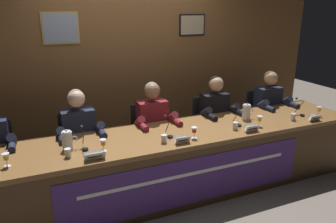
{
  "coord_description": "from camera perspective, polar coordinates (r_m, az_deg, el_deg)",
  "views": [
    {
      "loc": [
        -1.32,
        -3.06,
        2.07
      ],
      "look_at": [
        0.0,
        0.0,
        0.99
      ],
      "focal_mm": 34.79,
      "sensor_mm": 36.0,
      "label": 1
    }
  ],
  "objects": [
    {
      "name": "water_cup_far_right",
      "position": [
        4.27,
        21.06,
        -0.94
      ],
      "size": [
        0.06,
        0.06,
        0.08
      ],
      "color": "silver",
      "rests_on": "conference_table"
    },
    {
      "name": "microphone_right",
      "position": [
        3.89,
        12.03,
        -1.32
      ],
      "size": [
        0.06,
        0.17,
        0.22
      ],
      "color": "black",
      "rests_on": "conference_table"
    },
    {
      "name": "chair_far_right",
      "position": [
        5.08,
        15.87,
        -1.64
      ],
      "size": [
        0.44,
        0.45,
        0.88
      ],
      "color": "black",
      "rests_on": "ground_plane"
    },
    {
      "name": "juice_glass_far_left",
      "position": [
        3.17,
        -26.52,
        -7.22
      ],
      "size": [
        0.06,
        0.06,
        0.12
      ],
      "color": "white",
      "rests_on": "conference_table"
    },
    {
      "name": "chair_right",
      "position": [
        4.6,
        7.18,
        -3.17
      ],
      "size": [
        0.44,
        0.45,
        0.88
      ],
      "color": "black",
      "rests_on": "ground_plane"
    },
    {
      "name": "panelist_far_right",
      "position": [
        4.86,
        17.59,
        0.72
      ],
      "size": [
        0.51,
        0.48,
        1.21
      ],
      "color": "black",
      "rests_on": "ground_plane"
    },
    {
      "name": "water_pitcher_left_side",
      "position": [
        3.3,
        -17.21,
        -4.89
      ],
      "size": [
        0.15,
        0.1,
        0.21
      ],
      "color": "silver",
      "rests_on": "conference_table"
    },
    {
      "name": "water_cup_right",
      "position": [
        3.76,
        11.7,
        -2.55
      ],
      "size": [
        0.06,
        0.06,
        0.08
      ],
      "color": "silver",
      "rests_on": "conference_table"
    },
    {
      "name": "ground_plane",
      "position": [
        3.93,
        0.0,
        -13.85
      ],
      "size": [
        12.0,
        12.0,
        0.0
      ],
      "primitive_type": "plane",
      "color": "#70665B"
    },
    {
      "name": "conference_table",
      "position": [
        3.58,
        0.84,
        -7.67
      ],
      "size": [
        4.74,
        0.86,
        0.74
      ],
      "color": "brown",
      "rests_on": "ground_plane"
    },
    {
      "name": "chair_left",
      "position": [
        4.05,
        -15.26,
        -6.67
      ],
      "size": [
        0.44,
        0.45,
        0.88
      ],
      "color": "black",
      "rests_on": "ground_plane"
    },
    {
      "name": "juice_glass_far_right",
      "position": [
        4.53,
        24.91,
        0.29
      ],
      "size": [
        0.06,
        0.06,
        0.12
      ],
      "color": "white",
      "rests_on": "conference_table"
    },
    {
      "name": "panelist_right",
      "position": [
        4.34,
        8.63,
        -0.63
      ],
      "size": [
        0.51,
        0.48,
        1.21
      ],
      "color": "black",
      "rests_on": "ground_plane"
    },
    {
      "name": "nameplate_far_right",
      "position": [
        4.34,
        24.3,
        -1.02
      ],
      "size": [
        0.16,
        0.06,
        0.08
      ],
      "color": "white",
      "rests_on": "conference_table"
    },
    {
      "name": "panelist_left",
      "position": [
        3.76,
        -15.14,
        -4.04
      ],
      "size": [
        0.51,
        0.48,
        1.21
      ],
      "color": "black",
      "rests_on": "ground_plane"
    },
    {
      "name": "juice_glass_right",
      "position": [
        3.91,
        15.75,
        -1.3
      ],
      "size": [
        0.06,
        0.06,
        0.12
      ],
      "color": "white",
      "rests_on": "conference_table"
    },
    {
      "name": "microphone_left",
      "position": [
        3.28,
        -14.51,
        -5.15
      ],
      "size": [
        0.06,
        0.17,
        0.22
      ],
      "color": "black",
      "rests_on": "conference_table"
    },
    {
      "name": "nameplate_right",
      "position": [
        3.74,
        14.45,
        -2.87
      ],
      "size": [
        0.17,
        0.06,
        0.08
      ],
      "color": "white",
      "rests_on": "conference_table"
    },
    {
      "name": "juice_glass_center",
      "position": [
        3.44,
        4.62,
        -3.35
      ],
      "size": [
        0.06,
        0.06,
        0.12
      ],
      "color": "white",
      "rests_on": "conference_table"
    },
    {
      "name": "water_cup_left",
      "position": [
        3.16,
        -17.13,
        -7.03
      ],
      "size": [
        0.06,
        0.06,
        0.08
      ],
      "color": "silver",
      "rests_on": "conference_table"
    },
    {
      "name": "water_cup_center",
      "position": [
        3.34,
        -0.71,
        -4.86
      ],
      "size": [
        0.06,
        0.06,
        0.08
      ],
      "color": "silver",
      "rests_on": "conference_table"
    },
    {
      "name": "nameplate_left",
      "position": [
        3.05,
        -12.75,
        -7.59
      ],
      "size": [
        0.19,
        0.06,
        0.08
      ],
      "color": "white",
      "rests_on": "conference_table"
    },
    {
      "name": "microphone_far_right",
      "position": [
        4.49,
        22.17,
        0.32
      ],
      "size": [
        0.06,
        0.17,
        0.22
      ],
      "color": "black",
      "rests_on": "conference_table"
    },
    {
      "name": "chair_center",
      "position": [
        4.24,
        -3.3,
        -4.9
      ],
      "size": [
        0.44,
        0.45,
        0.88
      ],
      "color": "black",
      "rests_on": "ground_plane"
    },
    {
      "name": "water_pitcher_right_side",
      "position": [
        4.11,
        13.59,
        -0.08
      ],
      "size": [
        0.15,
        0.1,
        0.21
      ],
      "color": "silver",
      "rests_on": "conference_table"
    },
    {
      "name": "wall_back_panelled",
      "position": [
        4.62,
        -6.44,
        8.26
      ],
      "size": [
        5.94,
        0.14,
        2.6
      ],
      "color": "brown",
      "rests_on": "ground_plane"
    },
    {
      "name": "microphone_center",
      "position": [
        3.48,
        0.11,
        -3.22
      ],
      "size": [
        0.06,
        0.17,
        0.22
      ],
      "color": "black",
      "rests_on": "conference_table"
    },
    {
      "name": "juice_glass_left",
      "position": [
        3.18,
        -11.29,
        -5.45
      ],
      "size": [
        0.06,
        0.06,
        0.12
      ],
      "color": "white",
      "rests_on": "conference_table"
    },
    {
      "name": "panelist_center",
      "position": [
        3.97,
        -2.38,
        -2.26
      ],
      "size": [
        0.51,
        0.48,
        1.21
      ],
      "color": "black",
      "rests_on": "ground_plane"
    },
    {
      "name": "nameplate_center",
      "position": [
        3.32,
        2.52,
        -4.95
      ],
      "size": [
        0.16,
        0.06,
        0.08
      ],
      "color": "white",
      "rests_on": "conference_table"
    }
  ]
}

